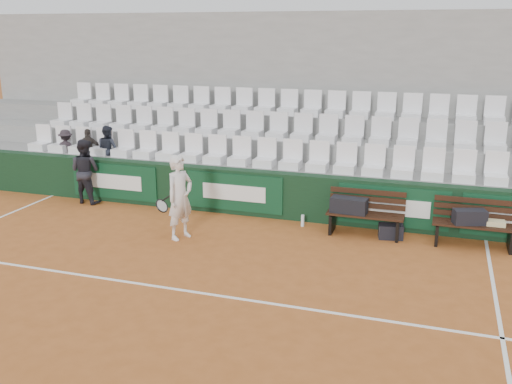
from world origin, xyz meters
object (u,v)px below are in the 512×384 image
Objects in this scene: sports_bag_left at (349,205)px; ball_kid at (85,171)px; tennis_player at (180,197)px; spectator_c at (107,131)px; water_bottle_far at (381,233)px; bench_right at (473,235)px; sports_bag_ground at (391,231)px; spectator_b at (88,132)px; sports_bag_right at (470,217)px; spectator_a at (65,132)px; bench_left at (365,224)px; water_bottle_near at (303,221)px.

ball_kid reaches higher than sports_bag_left.
spectator_c is at bearing 142.32° from tennis_player.
sports_bag_left is 0.82m from water_bottle_far.
sports_bag_ground is (-1.51, -0.04, -0.08)m from bench_right.
spectator_b is at bearing 171.73° from sports_bag_ground.
sports_bag_ground is at bearing -179.91° from sports_bag_right.
spectator_a is (-8.00, 1.21, 1.37)m from water_bottle_far.
sports_bag_left is at bearing -177.00° from ball_kid.
spectator_b is at bearing 173.33° from bench_right.
spectator_a reaches higher than sports_bag_right.
sports_bag_left is at bearing 149.98° from spectator_b.
water_bottle_far is 3.97m from tennis_player.
sports_bag_right is 5.48m from tennis_player.
bench_left is at bearing 156.14° from spectator_a.
water_bottle_near is 0.24× the size of spectator_b.
bench_left is 1.31m from water_bottle_near.
bench_right reaches higher than sports_bag_ground.
spectator_c reaches higher than spectator_b.
bench_right is 2.38m from sports_bag_left.
tennis_player is at bearing -166.67° from sports_bag_right.
spectator_c is (-6.78, 1.21, 1.45)m from water_bottle_far.
sports_bag_right is 2.39× the size of water_bottle_near.
tennis_player is 3.92m from spectator_c.
bench_left reaches higher than water_bottle_near.
sports_bag_left is 0.96m from sports_bag_ground.
spectator_b is (-8.92, 1.09, 0.94)m from sports_bag_right.
bench_right is at bearing -2.07° from water_bottle_near.
tennis_player is at bearing 135.20° from spectator_a.
water_bottle_far is (-0.18, -0.12, -0.01)m from sports_bag_ground.
water_bottle_near is at bearing 33.99° from tennis_player.
ball_kid is at bearing 178.04° from sports_bag_ground.
spectator_c is (-5.15, 0.93, 1.46)m from water_bottle_near.
sports_bag_right is 1.48m from sports_bag_ground.
sports_bag_ground is 0.31× the size of ball_kid.
tennis_player reaches higher than bench_left.
spectator_a reaches higher than sports_bag_left.
water_bottle_near is at bearing -168.91° from spectator_c.
sports_bag_ground is 4.17m from tennis_player.
sports_bag_left is 1.20× the size of sports_bag_right.
sports_bag_ground is 0.40× the size of spectator_c.
sports_bag_left is (-2.35, -0.05, 0.38)m from bench_right.
spectator_a is (-7.34, 1.11, 0.90)m from sports_bag_left.
spectator_c reaches higher than sports_bag_left.
sports_bag_left reaches higher than bench_left.
water_bottle_near is 2.63m from tennis_player.
spectator_c reaches higher than bench_left.
ball_kid reaches higher than bench_right.
spectator_b is (-7.33, 1.21, 1.40)m from water_bottle_far.
spectator_c is at bearing -92.16° from ball_kid.
sports_bag_left is 3.33m from tennis_player.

